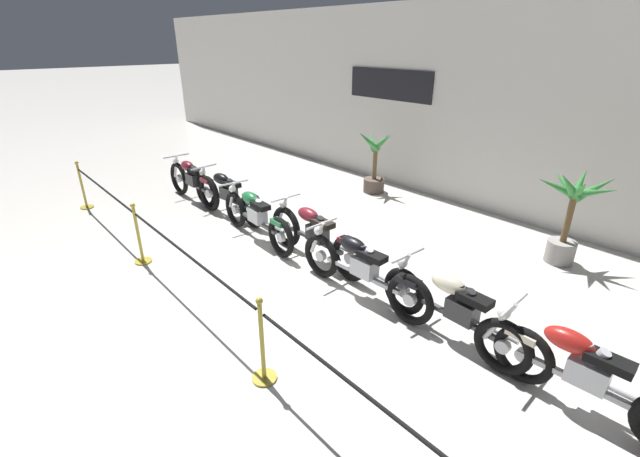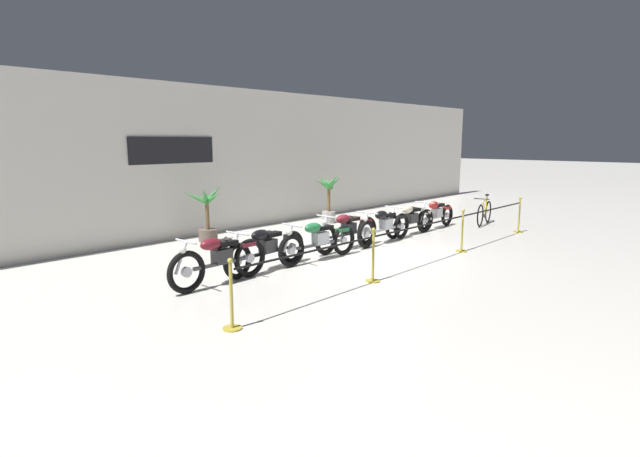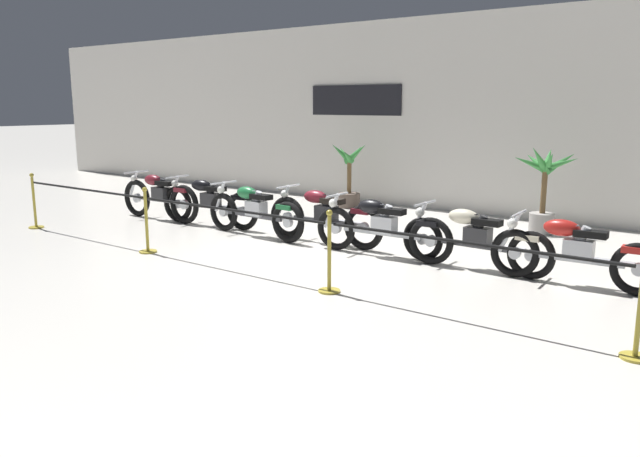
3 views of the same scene
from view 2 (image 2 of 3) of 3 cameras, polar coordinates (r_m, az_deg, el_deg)
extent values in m
plane|color=silver|center=(12.01, 5.82, -2.90)|extent=(120.00, 120.00, 0.00)
cube|color=silver|center=(15.35, -9.59, 7.75)|extent=(28.00, 0.25, 4.20)
cube|color=black|center=(13.99, -16.47, 8.56)|extent=(2.49, 0.04, 0.70)
torus|color=black|center=(9.15, -15.02, -4.83)|extent=(0.78, 0.12, 0.77)
torus|color=black|center=(9.98, -8.02, -3.35)|extent=(0.78, 0.12, 0.77)
cylinder|color=silver|center=(9.15, -15.02, -4.83)|extent=(0.19, 0.08, 0.19)
cylinder|color=silver|center=(9.98, -8.02, -3.35)|extent=(0.19, 0.08, 0.19)
cylinder|color=silver|center=(9.04, -15.58, -3.20)|extent=(0.30, 0.06, 0.59)
cube|color=#2D2D30|center=(9.54, -11.16, -3.08)|extent=(0.36, 0.23, 0.26)
cylinder|color=#2D2D30|center=(9.47, -11.40, -1.94)|extent=(0.18, 0.11, 0.24)
cylinder|color=#2D2D30|center=(9.52, -11.00, -1.87)|extent=(0.18, 0.11, 0.24)
cylinder|color=silver|center=(9.85, -10.22, -3.46)|extent=(0.70, 0.08, 0.07)
cube|color=#47474C|center=(9.54, -11.37, -3.95)|extent=(1.16, 0.08, 0.06)
ellipsoid|color=maroon|center=(9.35, -12.34, -1.76)|extent=(0.46, 0.23, 0.22)
cube|color=black|center=(9.57, -10.58, -1.67)|extent=(0.40, 0.21, 0.09)
cube|color=maroon|center=(9.89, -8.29, -1.80)|extent=(0.32, 0.16, 0.08)
cylinder|color=silver|center=(9.04, -15.07, -1.44)|extent=(0.05, 0.62, 0.04)
sphere|color=silver|center=(9.02, -15.45, -2.38)|extent=(0.14, 0.14, 0.14)
torus|color=black|center=(9.87, -9.41, -3.68)|extent=(0.73, 0.18, 0.72)
torus|color=black|center=(11.02, -3.19, -2.12)|extent=(0.73, 0.18, 0.72)
cylinder|color=silver|center=(9.87, -9.41, -3.68)|extent=(0.18, 0.10, 0.17)
cylinder|color=silver|center=(11.02, -3.19, -2.12)|extent=(0.18, 0.10, 0.17)
cylinder|color=silver|center=(9.75, -9.84, -2.16)|extent=(0.31, 0.08, 0.59)
cube|color=#2D2D30|center=(10.43, -5.95, -1.96)|extent=(0.38, 0.25, 0.26)
cylinder|color=#2D2D30|center=(10.36, -6.13, -0.91)|extent=(0.19, 0.13, 0.24)
cylinder|color=#2D2D30|center=(10.42, -5.82, -0.84)|extent=(0.19, 0.13, 0.24)
cylinder|color=silver|center=(10.77, -5.38, -2.33)|extent=(0.70, 0.14, 0.07)
cube|color=black|center=(10.43, -6.13, -2.75)|extent=(1.31, 0.18, 0.06)
ellipsoid|color=black|center=(10.22, -6.87, -0.74)|extent=(0.48, 0.26, 0.22)
cube|color=black|center=(10.48, -5.49, -0.66)|extent=(0.42, 0.24, 0.09)
cube|color=black|center=(10.93, -3.37, -0.82)|extent=(0.33, 0.19, 0.08)
cylinder|color=silver|center=(9.77, -9.42, -0.53)|extent=(0.09, 0.62, 0.04)
sphere|color=silver|center=(9.75, -9.74, -1.40)|extent=(0.14, 0.14, 0.14)
torus|color=black|center=(10.69, -3.29, -2.54)|extent=(0.72, 0.14, 0.71)
torus|color=black|center=(11.79, 2.73, -1.34)|extent=(0.72, 0.14, 0.71)
cylinder|color=silver|center=(10.69, -3.29, -2.54)|extent=(0.17, 0.09, 0.17)
cylinder|color=silver|center=(11.79, 2.73, -1.34)|extent=(0.17, 0.09, 0.17)
cylinder|color=silver|center=(10.57, -3.68, -1.11)|extent=(0.31, 0.07, 0.59)
cube|color=silver|center=(11.22, 0.05, -1.08)|extent=(0.37, 0.24, 0.26)
cylinder|color=silver|center=(11.16, -0.10, -0.10)|extent=(0.18, 0.12, 0.24)
cylinder|color=silver|center=(11.22, 0.20, -0.05)|extent=(0.18, 0.12, 0.24)
cylinder|color=silver|center=(11.56, 0.64, -1.46)|extent=(0.70, 0.11, 0.07)
cube|color=#47474C|center=(11.22, -0.13, -1.81)|extent=(1.30, 0.13, 0.06)
ellipsoid|color=#1E6B38|center=(11.02, -0.81, 0.09)|extent=(0.47, 0.24, 0.22)
cube|color=black|center=(11.27, 0.53, 0.11)|extent=(0.41, 0.22, 0.09)
cube|color=#1E6B38|center=(11.71, 2.57, -0.14)|extent=(0.33, 0.18, 0.08)
cylinder|color=silver|center=(10.59, -3.24, 0.38)|extent=(0.07, 0.62, 0.04)
sphere|color=silver|center=(10.57, -3.56, -0.42)|extent=(0.14, 0.14, 0.14)
torus|color=black|center=(11.79, 0.69, -1.26)|extent=(0.74, 0.12, 0.74)
torus|color=black|center=(13.00, 5.40, -0.24)|extent=(0.74, 0.12, 0.74)
cylinder|color=silver|center=(11.79, 0.69, -1.26)|extent=(0.17, 0.08, 0.17)
cylinder|color=silver|center=(13.00, 5.40, -0.24)|extent=(0.17, 0.08, 0.17)
cylinder|color=silver|center=(11.67, 0.40, 0.04)|extent=(0.30, 0.06, 0.59)
cube|color=#2D2D30|center=(12.39, 3.31, 0.03)|extent=(0.36, 0.22, 0.26)
cylinder|color=#2D2D30|center=(12.33, 3.20, 0.92)|extent=(0.18, 0.11, 0.24)
cylinder|color=#2D2D30|center=(12.39, 3.44, 0.97)|extent=(0.18, 0.11, 0.24)
cylinder|color=silver|center=(12.73, 3.68, -0.34)|extent=(0.70, 0.07, 0.07)
cube|color=#47474C|center=(12.38, 3.16, -0.64)|extent=(1.28, 0.07, 0.06)
ellipsoid|color=maroon|center=(12.17, 2.64, 1.10)|extent=(0.46, 0.22, 0.22)
cube|color=black|center=(12.46, 3.70, 1.10)|extent=(0.40, 0.20, 0.09)
cube|color=maroon|center=(12.91, 5.28, 0.88)|extent=(0.32, 0.16, 0.08)
cylinder|color=silver|center=(11.71, 0.76, 1.39)|extent=(0.04, 0.62, 0.04)
sphere|color=silver|center=(11.67, 0.50, 0.67)|extent=(0.14, 0.14, 0.14)
torus|color=black|center=(12.56, 5.31, -0.67)|extent=(0.71, 0.13, 0.71)
torus|color=black|center=(13.93, 9.28, 0.30)|extent=(0.71, 0.13, 0.71)
cylinder|color=silver|center=(12.56, 5.31, -0.67)|extent=(0.17, 0.09, 0.17)
cylinder|color=silver|center=(13.93, 9.28, 0.30)|extent=(0.17, 0.09, 0.17)
cylinder|color=silver|center=(12.44, 5.10, 0.55)|extent=(0.31, 0.07, 0.59)
cube|color=silver|center=(13.25, 7.53, 0.55)|extent=(0.37, 0.23, 0.26)
cylinder|color=silver|center=(13.19, 7.46, 1.39)|extent=(0.18, 0.12, 0.24)
cylinder|color=silver|center=(13.25, 7.65, 1.43)|extent=(0.18, 0.12, 0.24)
cylinder|color=silver|center=(13.60, 7.72, 0.19)|extent=(0.70, 0.10, 0.07)
cube|color=#ADAFB5|center=(13.23, 7.40, -0.07)|extent=(1.33, 0.11, 0.06)
ellipsoid|color=black|center=(13.02, 7.01, 1.55)|extent=(0.47, 0.24, 0.22)
cube|color=black|center=(13.33, 7.86, 1.55)|extent=(0.41, 0.22, 0.09)
cube|color=black|center=(13.85, 9.20, 1.32)|extent=(0.33, 0.17, 0.08)
cylinder|color=silver|center=(12.49, 5.41, 1.82)|extent=(0.06, 0.62, 0.04)
sphere|color=silver|center=(12.44, 5.19, 1.14)|extent=(0.14, 0.14, 0.14)
torus|color=black|center=(13.84, 8.40, 0.17)|extent=(0.67, 0.12, 0.66)
torus|color=black|center=(15.19, 12.05, 0.94)|extent=(0.67, 0.12, 0.66)
cylinder|color=silver|center=(13.84, 8.40, 0.17)|extent=(0.16, 0.08, 0.16)
cylinder|color=silver|center=(15.19, 12.05, 0.94)|extent=(0.16, 0.08, 0.16)
cylinder|color=silver|center=(13.72, 8.21, 1.29)|extent=(0.30, 0.06, 0.59)
cube|color=#2D2D30|center=(14.52, 10.44, 1.22)|extent=(0.36, 0.23, 0.26)
cylinder|color=#2D2D30|center=(14.46, 10.38, 1.98)|extent=(0.18, 0.11, 0.24)
cylinder|color=#2D2D30|center=(14.53, 10.56, 2.02)|extent=(0.18, 0.11, 0.24)
cylinder|color=silver|center=(14.87, 10.62, 0.87)|extent=(0.70, 0.09, 0.07)
cube|color=#47474C|center=(14.51, 10.31, 0.65)|extent=(1.32, 0.09, 0.06)
ellipsoid|color=beige|center=(14.30, 9.96, 2.15)|extent=(0.46, 0.23, 0.22)
cube|color=black|center=(14.60, 10.75, 2.13)|extent=(0.40, 0.21, 0.09)
cube|color=beige|center=(15.11, 11.98, 1.81)|extent=(0.32, 0.17, 0.08)
cylinder|color=silver|center=(13.78, 8.51, 2.44)|extent=(0.05, 0.62, 0.04)
sphere|color=silver|center=(13.73, 8.30, 1.83)|extent=(0.14, 0.14, 0.14)
torus|color=black|center=(14.99, 11.76, 0.85)|extent=(0.68, 0.14, 0.67)
torus|color=black|center=(16.33, 14.32, 1.49)|extent=(0.68, 0.14, 0.67)
cylinder|color=silver|center=(14.99, 11.76, 0.85)|extent=(0.16, 0.09, 0.16)
cylinder|color=silver|center=(16.33, 14.32, 1.49)|extent=(0.16, 0.09, 0.16)
cylinder|color=silver|center=(14.87, 11.64, 1.88)|extent=(0.31, 0.07, 0.59)
cube|color=silver|center=(15.68, 13.20, 1.78)|extent=(0.37, 0.24, 0.26)
cylinder|color=silver|center=(15.62, 13.16, 2.49)|extent=(0.18, 0.12, 0.24)
cylinder|color=silver|center=(15.69, 13.30, 2.52)|extent=(0.18, 0.12, 0.24)
cylinder|color=silver|center=(16.03, 13.23, 1.45)|extent=(0.70, 0.10, 0.07)
cube|color=#ADAFB5|center=(15.66, 13.10, 1.26)|extent=(1.22, 0.12, 0.06)
ellipsoid|color=#B21E19|center=(15.44, 12.85, 2.65)|extent=(0.47, 0.24, 0.22)
cube|color=black|center=(15.77, 13.45, 2.62)|extent=(0.41, 0.22, 0.09)
cube|color=#B21E19|center=(16.26, 14.28, 2.31)|extent=(0.33, 0.18, 0.08)
cylinder|color=silver|center=(14.94, 11.87, 2.94)|extent=(0.07, 0.62, 0.04)
sphere|color=silver|center=(14.88, 11.71, 2.38)|extent=(0.14, 0.14, 0.14)
torus|color=black|center=(16.42, 17.85, 1.42)|extent=(0.70, 0.18, 0.71)
torus|color=black|center=(17.41, 18.66, 1.84)|extent=(0.70, 0.18, 0.71)
cylinder|color=gold|center=(16.84, 18.27, 2.36)|extent=(0.59, 0.16, 0.43)
cylinder|color=gold|center=(16.86, 18.34, 3.05)|extent=(0.55, 0.14, 0.04)
cylinder|color=gold|center=(17.07, 18.48, 2.71)|extent=(0.15, 0.06, 0.55)
cube|color=black|center=(17.08, 18.56, 3.66)|extent=(0.19, 0.11, 0.05)
cylinder|color=gold|center=(17.21, 18.51, 1.76)|extent=(0.46, 0.12, 0.03)
cylinder|color=black|center=(16.41, 17.99, 3.24)|extent=(0.12, 0.48, 0.03)
cylinder|color=black|center=(17.00, 18.31, 1.40)|extent=(0.13, 0.07, 0.12)
cylinder|color=gray|center=(16.40, 1.00, 1.31)|extent=(0.45, 0.45, 0.38)
cylinder|color=brown|center=(16.32, 1.01, 3.39)|extent=(0.10, 0.10, 0.82)
cone|color=#337F38|center=(16.47, 1.58, 5.22)|extent=(0.63, 0.20, 0.36)
cone|color=#337F38|center=(16.55, 0.95, 5.28)|extent=(0.53, 0.62, 0.49)
cone|color=#337F38|center=(16.37, 0.48, 5.40)|extent=(0.20, 0.52, 0.48)
cone|color=#337F38|center=(16.18, 0.29, 5.14)|extent=(0.56, 0.39, 0.41)
cone|color=#337F38|center=(16.01, 0.74, 5.04)|extent=(0.62, 0.46, 0.40)
cone|color=#337F38|center=(16.07, 1.47, 5.42)|extent=(0.27, 0.59, 0.56)
cone|color=#337F38|center=(16.25, 1.64, 5.30)|extent=(0.38, 0.45, 0.49)
cylinder|color=brown|center=(13.73, -12.66, -0.76)|extent=(0.50, 0.50, 0.33)
cylinder|color=brown|center=(13.64, -12.75, 1.49)|extent=(0.10, 0.10, 0.76)
cone|color=#337F38|center=(13.68, -12.11, 3.87)|extent=(0.57, 0.18, 0.50)
cone|color=#337F38|center=(13.73, -13.01, 3.71)|extent=(0.28, 0.46, 0.46)
cone|color=#337F38|center=(13.56, -14.02, 3.46)|extent=(0.64, 0.51, 0.46)
cone|color=#337F38|center=(13.38, -13.02, 3.67)|extent=(0.46, 0.45, 0.54)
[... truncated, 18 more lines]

